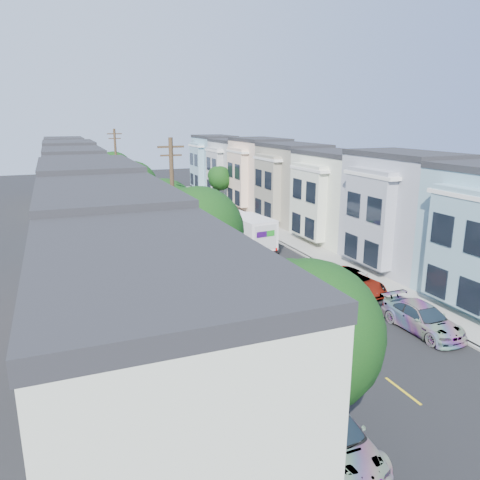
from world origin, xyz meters
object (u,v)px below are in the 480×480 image
object	(u,v)px
lead_sedan	(219,223)
parked_left_a	(330,433)
parked_left_d	(160,244)
parked_right_a	(422,319)
parked_right_b	(352,281)
tree_b	(197,232)
parked_right_c	(251,227)
fedex_truck	(245,231)
parked_left_b	(274,370)
parked_right_d	(208,204)
tree_far_r	(220,179)
utility_pole_far	(117,174)
utility_pole_near	(173,220)
tree_d	(132,187)
tree_e	(113,172)
tree_c	(162,213)
tree_a	(304,336)
parked_left_c	(198,287)

from	to	relation	value
lead_sedan	parked_left_a	distance (m)	34.16
parked_left_d	parked_right_a	bearing A→B (deg)	-62.25
parked_right_b	lead_sedan	bearing A→B (deg)	91.43
tree_b	parked_right_c	xyz separation A→B (m)	(11.20, 19.18, -4.77)
fedex_truck	parked_left_b	world-z (taller)	fedex_truck
parked_left_d	parked_right_d	distance (m)	19.35
tree_far_r	lead_sedan	distance (m)	12.83
utility_pole_far	utility_pole_near	bearing A→B (deg)	-90.00
tree_d	utility_pole_near	distance (m)	15.98
tree_d	parked_right_d	world-z (taller)	tree_d
parked_right_d	tree_b	bearing A→B (deg)	-113.17
tree_d	utility_pole_near	bearing A→B (deg)	-89.99
tree_d	parked_right_d	xyz separation A→B (m)	(11.20, 11.96, -4.37)
parked_left_a	parked_right_c	size ratio (longest dim) A/B	0.96
tree_far_r	fedex_truck	bearing A→B (deg)	-103.33
lead_sedan	parked_left_b	world-z (taller)	parked_left_b
tree_b	parked_right_c	size ratio (longest dim) A/B	1.54
parked_right_b	parked_right_c	distance (m)	17.28
tree_e	parked_right_d	xyz separation A→B (m)	(11.20, -1.71, -4.36)
tree_b	parked_right_d	size ratio (longest dim) A/B	1.73
tree_d	parked_left_a	distance (m)	32.33
tree_d	parked_left_d	bearing A→B (deg)	-73.46
utility_pole_far	parked_left_b	world-z (taller)	utility_pole_far
tree_e	lead_sedan	bearing A→B (deg)	-53.93
tree_b	tree_c	xyz separation A→B (m)	(0.00, 8.25, -0.55)
tree_far_r	utility_pole_far	bearing A→B (deg)	-167.16
parked_left_d	utility_pole_near	bearing A→B (deg)	-94.38
parked_left_a	fedex_truck	bearing A→B (deg)	73.73
utility_pole_near	parked_left_b	distance (m)	12.43
tree_c	tree_d	distance (m)	12.85
tree_a	parked_left_c	world-z (taller)	tree_a
tree_d	parked_left_c	world-z (taller)	tree_d
tree_a	parked_left_b	distance (m)	6.52
tree_a	parked_left_b	bearing A→B (deg)	73.94
parked_left_b	parked_left_d	xyz separation A→B (m)	(0.00, 22.79, -0.08)
tree_b	parked_right_b	world-z (taller)	tree_b
parked_left_a	tree_a	bearing A→B (deg)	-165.65
tree_a	tree_b	bearing A→B (deg)	90.00
tree_c	lead_sedan	world-z (taller)	tree_c
parked_left_c	tree_c	bearing A→B (deg)	108.29
parked_right_c	parked_right_d	distance (m)	13.88
tree_c	parked_left_b	world-z (taller)	tree_c
parked_left_d	lead_sedan	bearing A→B (deg)	40.99
tree_far_r	parked_right_b	size ratio (longest dim) A/B	1.03
tree_a	parked_left_b	xyz separation A→B (m)	(1.40, 4.87, -4.11)
tree_b	parked_left_c	xyz separation A→B (m)	(1.40, 4.90, -4.93)
tree_c	utility_pole_far	size ratio (longest dim) A/B	0.74
lead_sedan	parked_left_d	size ratio (longest dim) A/B	0.95
parked_left_c	parked_right_c	world-z (taller)	parked_right_c
tree_c	parked_left_b	size ratio (longest dim) A/B	1.71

